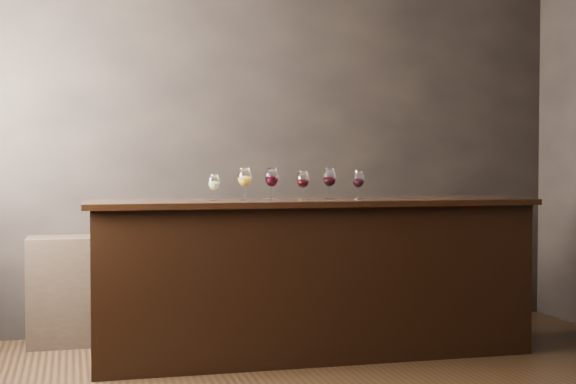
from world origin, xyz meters
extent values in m
cube|color=black|center=(0.00, 2.25, 1.40)|extent=(5.00, 0.02, 2.80)
cube|color=black|center=(0.15, 1.23, 0.50)|extent=(2.90, 0.68, 1.01)
cube|color=black|center=(0.15, 1.23, 1.03)|extent=(2.99, 0.75, 0.04)
cube|color=black|center=(-0.65, 2.03, 0.38)|extent=(2.13, 0.40, 0.77)
cylinder|color=white|center=(-0.52, 1.19, 1.05)|extent=(0.06, 0.06, 0.00)
cylinder|color=white|center=(-0.52, 1.19, 1.08)|extent=(0.01, 0.01, 0.06)
ellipsoid|color=white|center=(-0.52, 1.19, 1.17)|extent=(0.07, 0.07, 0.10)
cylinder|color=white|center=(-0.52, 1.19, 1.21)|extent=(0.05, 0.05, 0.01)
ellipsoid|color=#B2B95D|center=(-0.52, 1.19, 1.15)|extent=(0.06, 0.06, 0.05)
cylinder|color=white|center=(-0.31, 1.24, 1.05)|extent=(0.08, 0.08, 0.00)
cylinder|color=white|center=(-0.31, 1.24, 1.09)|extent=(0.01, 0.01, 0.08)
ellipsoid|color=white|center=(-0.31, 1.24, 1.20)|extent=(0.09, 0.09, 0.13)
cylinder|color=white|center=(-0.31, 1.24, 1.26)|extent=(0.07, 0.07, 0.01)
ellipsoid|color=orange|center=(-0.31, 1.24, 1.18)|extent=(0.07, 0.07, 0.06)
cylinder|color=white|center=(-0.12, 1.26, 1.05)|extent=(0.08, 0.08, 0.00)
cylinder|color=white|center=(-0.12, 1.26, 1.09)|extent=(0.01, 0.01, 0.08)
ellipsoid|color=white|center=(-0.12, 1.26, 1.20)|extent=(0.09, 0.09, 0.13)
cylinder|color=white|center=(-0.12, 1.26, 1.25)|extent=(0.07, 0.07, 0.01)
ellipsoid|color=black|center=(-0.12, 1.26, 1.17)|extent=(0.07, 0.07, 0.06)
cylinder|color=white|center=(0.07, 1.19, 1.05)|extent=(0.07, 0.07, 0.00)
cylinder|color=white|center=(0.07, 1.19, 1.09)|extent=(0.01, 0.01, 0.07)
ellipsoid|color=white|center=(0.07, 1.19, 1.18)|extent=(0.08, 0.08, 0.11)
cylinder|color=white|center=(0.07, 1.19, 1.23)|extent=(0.06, 0.06, 0.01)
ellipsoid|color=black|center=(0.07, 1.19, 1.16)|extent=(0.06, 0.06, 0.05)
cylinder|color=white|center=(0.27, 1.24, 1.05)|extent=(0.07, 0.07, 0.00)
cylinder|color=white|center=(0.27, 1.24, 1.09)|extent=(0.01, 0.01, 0.08)
ellipsoid|color=white|center=(0.27, 1.24, 1.19)|extent=(0.09, 0.09, 0.12)
cylinder|color=white|center=(0.27, 1.24, 1.25)|extent=(0.07, 0.07, 0.01)
ellipsoid|color=black|center=(0.27, 1.24, 1.17)|extent=(0.07, 0.07, 0.06)
cylinder|color=white|center=(0.46, 1.20, 1.05)|extent=(0.07, 0.07, 0.00)
cylinder|color=white|center=(0.46, 1.20, 1.09)|extent=(0.01, 0.01, 0.07)
ellipsoid|color=white|center=(0.46, 1.20, 1.18)|extent=(0.08, 0.08, 0.11)
cylinder|color=white|center=(0.46, 1.20, 1.23)|extent=(0.06, 0.06, 0.01)
ellipsoid|color=black|center=(0.46, 1.20, 1.16)|extent=(0.06, 0.06, 0.05)
camera|label=1|loc=(-1.40, -3.86, 1.28)|focal=50.00mm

